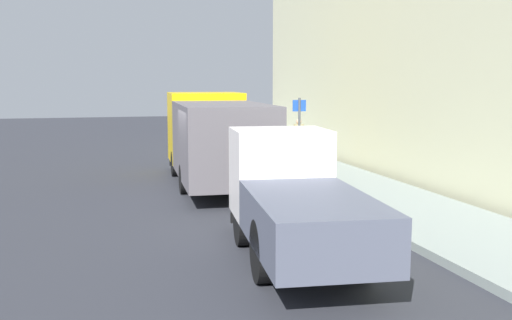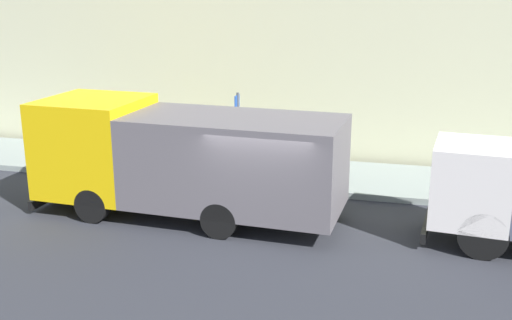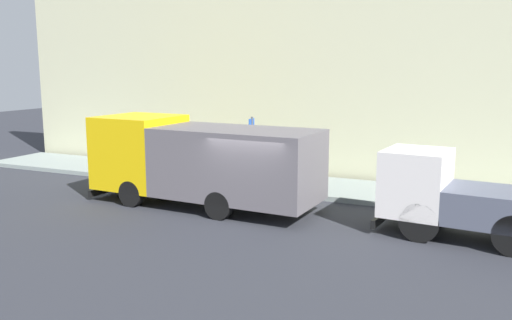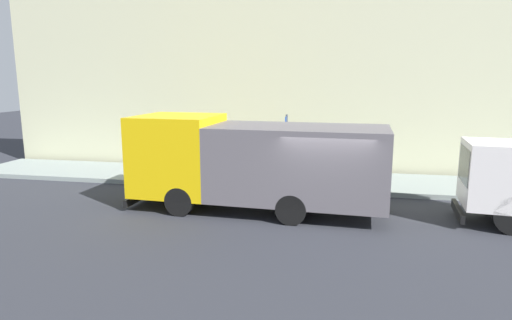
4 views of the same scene
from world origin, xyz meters
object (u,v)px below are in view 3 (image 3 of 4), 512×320
Objects in this scene: small_flatbed_truck at (466,198)px; street_sign_post at (252,146)px; pedestrian_walking at (187,152)px; traffic_cone_orange at (180,171)px; large_utility_truck at (201,160)px.

street_sign_post reaches higher than small_flatbed_truck.
traffic_cone_orange is (-1.06, -0.32, -0.56)m from pedestrian_walking.
large_utility_truck is 2.68m from street_sign_post.
small_flatbed_truck reaches higher than pedestrian_walking.
small_flatbed_truck reaches higher than traffic_cone_orange.
large_utility_truck is 12.17× the size of traffic_cone_orange.
small_flatbed_truck is 2.11× the size of street_sign_post.
street_sign_post reaches higher than traffic_cone_orange.
large_utility_truck is 4.67× the size of pedestrian_walking.
street_sign_post reaches higher than pedestrian_walking.
small_flatbed_truck is 3.23× the size of pedestrian_walking.
pedestrian_walking is (3.95, 11.05, -0.06)m from small_flatbed_truck.
small_flatbed_truck is at bearing -109.93° from street_sign_post.
pedestrian_walking is at bearing 70.93° from street_sign_post.
pedestrian_walking is at bearing 76.03° from small_flatbed_truck.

